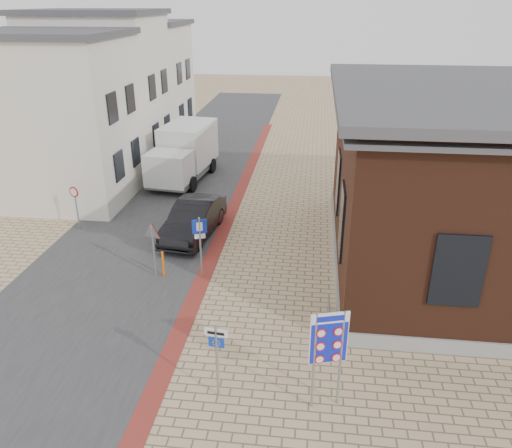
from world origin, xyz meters
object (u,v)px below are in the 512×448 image
at_px(sedan, 194,219).
at_px(essen_sign, 217,350).
at_px(bollard, 163,264).
at_px(border_sign, 329,340).
at_px(box_truck, 184,153).
at_px(parking_sign, 200,237).

xyz_separation_m(sedan, essen_sign, (2.92, -9.61, 0.70)).
relative_size(sedan, bollard, 4.51).
relative_size(sedan, border_sign, 1.65).
distance_m(sedan, border_sign, 11.24).
height_order(box_truck, bollard, box_truck).
distance_m(essen_sign, bollard, 6.78).
bearing_deg(parking_sign, essen_sign, -92.91).
distance_m(parking_sign, bollard, 1.84).
bearing_deg(parking_sign, box_truck, 87.88).
relative_size(box_truck, bollard, 5.89).
height_order(box_truck, border_sign, box_truck).
bearing_deg(border_sign, box_truck, 98.93).
bearing_deg(bollard, sedan, 85.38).
distance_m(sedan, box_truck, 7.77).
bearing_deg(box_truck, bollard, -73.28).
distance_m(box_truck, bollard, 11.32).
distance_m(sedan, essen_sign, 10.07).
xyz_separation_m(box_truck, border_sign, (7.98, -16.99, 0.44)).
height_order(border_sign, bollard, border_sign).
height_order(parking_sign, bollard, parking_sign).
xyz_separation_m(sedan, border_sign, (5.70, -9.61, 1.26)).
bearing_deg(essen_sign, sedan, 113.51).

